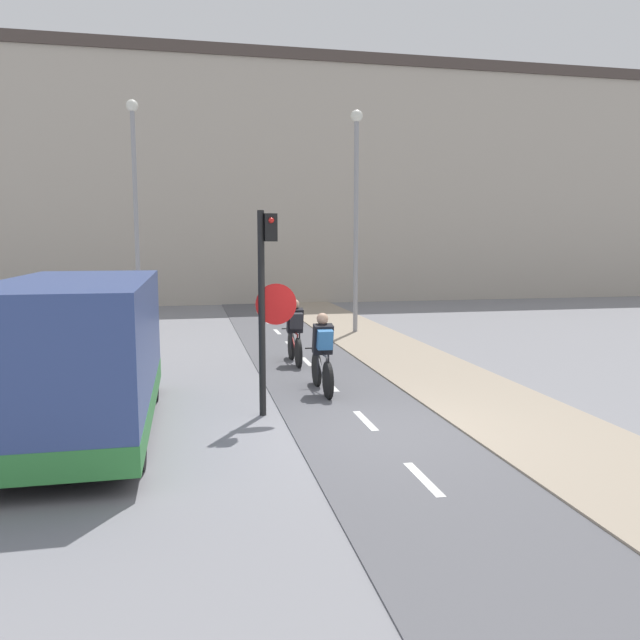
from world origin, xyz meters
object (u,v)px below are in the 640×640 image
cyclist_far (295,334)px  van (80,358)px  cyclist_near (323,355)px  street_lamp_sidewalk (356,199)px  traffic_light_pole (267,291)px  street_lamp_far (135,193)px

cyclist_far → van: 6.04m
cyclist_near → cyclist_far: size_ratio=1.02×
cyclist_far → street_lamp_sidewalk: bearing=59.5°
street_lamp_sidewalk → cyclist_far: street_lamp_sidewalk is taller
cyclist_far → van: (-3.98, -4.53, 0.42)m
traffic_light_pole → street_lamp_sidewalk: size_ratio=0.49×
traffic_light_pole → cyclist_near: bearing=46.8°
street_lamp_far → van: (-0.06, -10.73, -3.19)m
street_lamp_sidewalk → van: (-6.66, -9.06, -3.00)m
street_lamp_far → street_lamp_sidewalk: (6.60, -1.66, -0.19)m
van → street_lamp_sidewalk: bearing=53.7°
traffic_light_pole → street_lamp_sidewalk: 9.71m
street_lamp_sidewalk → street_lamp_far: bearing=165.9°
street_lamp_far → cyclist_far: bearing=-57.7°
street_lamp_far → cyclist_far: size_ratio=4.22×
street_lamp_sidewalk → cyclist_near: street_lamp_sidewalk is taller
street_lamp_far → cyclist_near: 10.52m
street_lamp_sidewalk → van: size_ratio=1.25×
traffic_light_pole → cyclist_far: bearing=74.4°
street_lamp_far → van: 11.19m
street_lamp_sidewalk → cyclist_far: bearing=-120.5°
cyclist_near → cyclist_far: (-0.04, 2.86, -0.00)m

